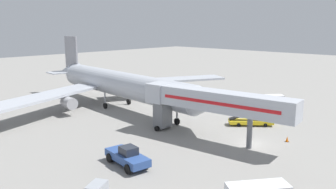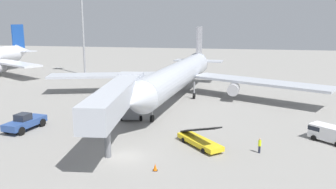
{
  "view_description": "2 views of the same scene",
  "coord_description": "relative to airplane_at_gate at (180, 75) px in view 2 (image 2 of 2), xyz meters",
  "views": [
    {
      "loc": [
        -39.9,
        -22.65,
        15.76
      ],
      "look_at": [
        1.92,
        17.29,
        4.12
      ],
      "focal_mm": 37.39,
      "sensor_mm": 36.0,
      "label": 1
    },
    {
      "loc": [
        11.96,
        -34.61,
        14.64
      ],
      "look_at": [
        1.94,
        15.49,
        3.79
      ],
      "focal_mm": 37.61,
      "sensor_mm": 36.0,
      "label": 2
    }
  ],
  "objects": [
    {
      "name": "ground_plane",
      "position": [
        -1.29,
        -29.89,
        -4.55
      ],
      "size": [
        300.0,
        300.0,
        0.0
      ],
      "primitive_type": "plane",
      "color": "gray"
    },
    {
      "name": "airplane_at_gate",
      "position": [
        0.0,
        0.0,
        0.0
      ],
      "size": [
        55.03,
        49.54,
        13.1
      ],
      "color": "#B7BCC6",
      "rests_on": "ground"
    },
    {
      "name": "jet_bridge",
      "position": [
        -3.56,
        -24.15,
        0.78
      ],
      "size": [
        5.84,
        22.41,
        7.07
      ],
      "color": "#B2B7C1",
      "rests_on": "ground"
    },
    {
      "name": "pushback_tug",
      "position": [
        -17.35,
        -23.42,
        -3.48
      ],
      "size": [
        3.37,
        6.56,
        2.33
      ],
      "color": "#2D4C8E",
      "rests_on": "ground"
    },
    {
      "name": "belt_loader_truck",
      "position": [
        6.6,
        -25.1,
        -3.78
      ],
      "size": [
        6.04,
        6.46,
        3.27
      ],
      "color": "yellow",
      "rests_on": "ground"
    },
    {
      "name": "service_van_far_center",
      "position": [
        21.97,
        -20.39,
        -3.41
      ],
      "size": [
        5.03,
        4.76,
        1.98
      ],
      "color": "white",
      "rests_on": "ground"
    },
    {
      "name": "ground_crew_worker_foreground",
      "position": [
        13.42,
        -25.92,
        -3.63
      ],
      "size": [
        0.44,
        0.44,
        1.73
      ],
      "color": "#1E2333",
      "rests_on": "ground"
    },
    {
      "name": "safety_cone_alpha",
      "position": [
        3.04,
        -32.83,
        -4.19
      ],
      "size": [
        0.47,
        0.47,
        0.72
      ],
      "color": "black",
      "rests_on": "ground"
    },
    {
      "name": "apron_light_mast",
      "position": [
        -30.0,
        23.86,
        13.56
      ],
      "size": [
        2.4,
        2.4,
        26.18
      ],
      "color": "#93969B",
      "rests_on": "ground"
    }
  ]
}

